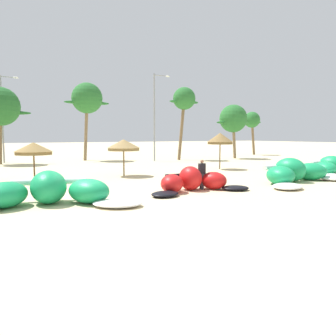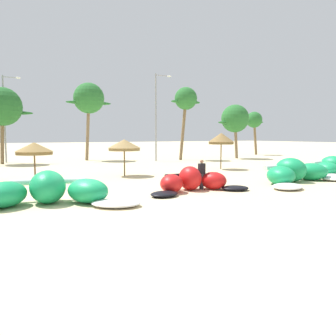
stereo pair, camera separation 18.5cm
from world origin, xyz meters
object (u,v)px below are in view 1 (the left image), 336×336
object	(u,v)px
kite_center	(296,173)
beach_umbrella_middle	(33,149)
beach_umbrella_near_palms	(124,145)
palm_left_of_gap	(0,107)
person_by_umbrellas	(202,174)
lamppost_west_center	(156,113)
kite_left	(48,192)
palm_center_right	(184,100)
palm_right	(252,121)
palm_right_of_gap	(233,119)
kite_left_of_center	(193,182)
lamppost_west	(4,114)
palm_center_left	(87,99)
beach_umbrella_outermost	(220,139)

from	to	relation	value
kite_center	beach_umbrella_middle	distance (m)	16.44
beach_umbrella_near_palms	palm_left_of_gap	xyz separation A→B (m)	(-7.01, 15.56, 3.56)
person_by_umbrellas	lamppost_west_center	bearing A→B (deg)	69.59
kite_left	beach_umbrella_middle	size ratio (longest dim) A/B	3.07
beach_umbrella_near_palms	person_by_umbrellas	bearing A→B (deg)	-79.59
palm_center_right	palm_right	xyz separation A→B (m)	(14.67, 4.06, -1.96)
palm_center_right	palm_right_of_gap	distance (m)	7.15
palm_left_of_gap	palm_center_right	bearing A→B (deg)	-10.97
kite_left_of_center	palm_right	distance (m)	35.92
beach_umbrella_near_palms	lamppost_west	size ratio (longest dim) A/B	0.29
palm_right_of_gap	palm_right	xyz separation A→B (m)	(7.91, 5.02, 0.14)
kite_center	person_by_umbrellas	size ratio (longest dim) A/B	4.93
kite_left_of_center	palm_center_right	xyz separation A→B (m)	(11.79, 19.77, 6.63)
palm_left_of_gap	kite_left	bearing A→B (deg)	-89.13
palm_center_right	palm_right_of_gap	world-z (taller)	palm_center_right
palm_center_right	beach_umbrella_middle	bearing A→B (deg)	-146.95
palm_right_of_gap	palm_center_right	bearing A→B (deg)	171.96
palm_center_left	palm_right_of_gap	world-z (taller)	palm_center_left
kite_left	kite_center	xyz separation A→B (m)	(14.77, -0.29, 0.04)
kite_left_of_center	beach_umbrella_outermost	size ratio (longest dim) A/B	1.89
palm_right_of_gap	kite_center	bearing A→B (deg)	-120.10
palm_center_right	palm_center_left	bearing A→B (deg)	154.99
palm_right_of_gap	beach_umbrella_near_palms	bearing A→B (deg)	-150.66
lamppost_west_center	palm_right_of_gap	bearing A→B (deg)	-5.67
beach_umbrella_outermost	palm_right	size ratio (longest dim) A/B	0.48
kite_center	beach_umbrella_middle	xyz separation A→B (m)	(-14.24, 8.06, 1.53)
kite_center	palm_center_left	distance (m)	26.51
kite_left	beach_umbrella_middle	bearing A→B (deg)	86.13
palm_left_of_gap	palm_center_right	xyz separation A→B (m)	(19.50, -3.78, 1.33)
palm_center_left	palm_center_right	bearing A→B (deg)	-25.01
kite_left	lamppost_west_center	bearing A→B (deg)	52.43
palm_left_of_gap	lamppost_west_center	size ratio (longest dim) A/B	0.79
kite_left	lamppost_west_center	size ratio (longest dim) A/B	0.78
beach_umbrella_near_palms	palm_left_of_gap	bearing A→B (deg)	114.25
kite_center	palm_left_of_gap	size ratio (longest dim) A/B	1.02
person_by_umbrellas	palm_center_left	world-z (taller)	palm_center_left
kite_left	person_by_umbrellas	distance (m)	8.08
beach_umbrella_near_palms	palm_center_right	xyz separation A→B (m)	(12.49, 11.78, 4.89)
person_by_umbrellas	palm_right	size ratio (longest dim) A/B	0.25
person_by_umbrellas	kite_left_of_center	bearing A→B (deg)	-160.95
kite_center	beach_umbrella_near_palms	distance (m)	11.79
palm_center_left	palm_right	world-z (taller)	palm_center_left
kite_center	palm_center_right	bearing A→B (deg)	77.76
palm_right	palm_right_of_gap	bearing A→B (deg)	-147.58
beach_umbrella_middle	palm_right_of_gap	size ratio (longest dim) A/B	0.37
beach_umbrella_middle	palm_right_of_gap	distance (m)	27.88
kite_left	beach_umbrella_middle	xyz separation A→B (m)	(0.53, 7.78, 1.56)
palm_center_right	beach_umbrella_near_palms	bearing A→B (deg)	-136.68
palm_left_of_gap	palm_center_left	world-z (taller)	palm_center_left
person_by_umbrellas	palm_right	distance (m)	35.18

